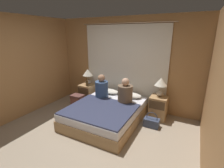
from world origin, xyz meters
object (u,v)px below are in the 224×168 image
(lamp_right, at_px, (161,84))
(pillow_left, at_px, (109,91))
(handbag_on_floor, at_px, (152,122))
(pillow_right, at_px, (131,95))
(person_left_in_bed, at_px, (102,88))
(backpack_on_floor, at_px, (78,101))
(nightstand_left, at_px, (87,94))
(lamp_left, at_px, (88,74))
(bed, at_px, (107,113))
(beer_bottle_on_left_stand, at_px, (87,83))
(person_right_in_bed, at_px, (125,93))
(nightstand_right, at_px, (158,108))

(lamp_right, distance_m, pillow_left, 1.48)
(pillow_left, distance_m, handbag_on_floor, 1.51)
(pillow_right, distance_m, person_left_in_bed, 0.81)
(backpack_on_floor, bearing_deg, nightstand_left, 88.84)
(lamp_left, relative_size, backpack_on_floor, 1.17)
(pillow_right, relative_size, backpack_on_floor, 1.44)
(bed, distance_m, pillow_right, 0.86)
(bed, bearing_deg, backpack_on_floor, 167.16)
(lamp_left, relative_size, pillow_left, 0.81)
(pillow_right, relative_size, beer_bottle_on_left_stand, 2.39)
(pillow_left, bearing_deg, bed, -65.66)
(pillow_right, xyz_separation_m, beer_bottle_on_left_stand, (-1.32, -0.15, 0.20))
(bed, height_order, lamp_right, lamp_right)
(person_left_in_bed, bearing_deg, person_right_in_bed, 0.00)
(beer_bottle_on_left_stand, bearing_deg, person_left_in_bed, -19.05)
(lamp_right, relative_size, beer_bottle_on_left_stand, 1.94)
(nightstand_right, relative_size, lamp_left, 1.24)
(bed, height_order, pillow_left, pillow_left)
(nightstand_left, xyz_separation_m, nightstand_right, (2.16, 0.00, 0.00))
(lamp_right, bearing_deg, lamp_left, 180.00)
(handbag_on_floor, bearing_deg, beer_bottle_on_left_stand, 170.44)
(lamp_right, height_order, beer_bottle_on_left_stand, lamp_right)
(nightstand_left, height_order, pillow_left, nightstand_left)
(lamp_left, bearing_deg, pillow_right, -1.12)
(person_right_in_bed, relative_size, backpack_on_floor, 1.55)
(handbag_on_floor, bearing_deg, pillow_right, 145.10)
(nightstand_left, xyz_separation_m, lamp_right, (2.16, 0.07, 0.60))
(pillow_left, xyz_separation_m, backpack_on_floor, (-0.75, -0.50, -0.25))
(bed, height_order, pillow_right, pillow_right)
(bed, distance_m, handbag_on_floor, 1.08)
(backpack_on_floor, distance_m, handbag_on_floor, 2.14)
(pillow_right, bearing_deg, handbag_on_floor, -34.90)
(backpack_on_floor, xyz_separation_m, handbag_on_floor, (2.13, 0.00, -0.12))
(pillow_right, bearing_deg, beer_bottle_on_left_stand, -173.41)
(bed, xyz_separation_m, pillow_right, (0.34, 0.75, 0.27))
(pillow_left, bearing_deg, lamp_right, 1.12)
(person_left_in_bed, bearing_deg, pillow_right, 27.96)
(lamp_right, xyz_separation_m, person_left_in_bed, (-1.44, -0.40, -0.22))
(lamp_left, bearing_deg, person_right_in_bed, -15.82)
(backpack_on_floor, bearing_deg, pillow_right, 19.21)
(nightstand_right, height_order, backpack_on_floor, nightstand_right)
(lamp_left, bearing_deg, person_left_in_bed, -28.73)
(person_left_in_bed, height_order, beer_bottle_on_left_stand, person_left_in_bed)
(nightstand_right, height_order, pillow_right, nightstand_right)
(pillow_right, bearing_deg, bed, -114.34)
(nightstand_left, distance_m, nightstand_right, 2.16)
(person_right_in_bed, distance_m, handbag_on_floor, 0.93)
(nightstand_right, xyz_separation_m, backpack_on_floor, (-2.17, -0.46, -0.07))
(bed, height_order, lamp_left, lamp_left)
(lamp_right, xyz_separation_m, beer_bottle_on_left_stand, (-2.06, -0.18, -0.22))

